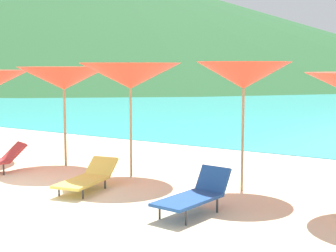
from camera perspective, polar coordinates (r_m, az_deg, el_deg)
name	(u,v)px	position (r m, az deg, el deg)	size (l,w,h in m)	color
ground_plane	(232,139)	(17.68, 7.10, -1.39)	(50.00, 100.00, 0.30)	beige
headland_hill	(109,23)	(103.30, -6.57, 11.33)	(132.30, 132.30, 21.14)	#235128
umbrella_3	(64,78)	(12.11, -11.55, 5.23)	(2.28, 2.28, 2.32)	#9E7F59
umbrella_4	(130,76)	(10.70, -4.22, 5.60)	(2.29, 2.29, 2.41)	#9E7F59
umbrella_5	(244,75)	(9.57, 8.44, 5.61)	(1.90, 1.90, 2.42)	#9E7F59
lounge_chair_3	(87,178)	(9.82, -8.99, -5.70)	(0.85, 1.63, 0.53)	#D8BF4C
lounge_chair_5	(194,195)	(8.21, 2.97, -7.64)	(0.71, 1.52, 0.67)	#1E478C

